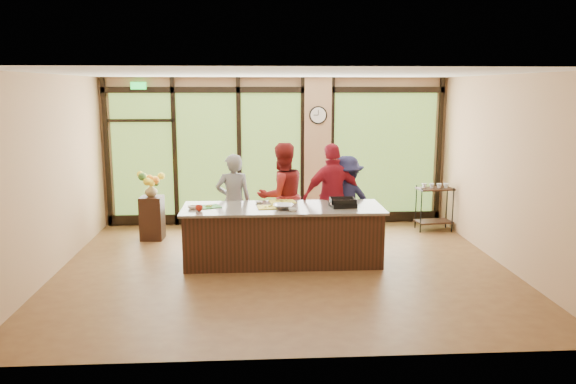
{
  "coord_description": "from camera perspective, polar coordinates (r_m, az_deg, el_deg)",
  "views": [
    {
      "loc": [
        -0.45,
        -8.45,
        2.8
      ],
      "look_at": [
        0.09,
        0.4,
        1.14
      ],
      "focal_mm": 35.0,
      "sensor_mm": 36.0,
      "label": 1
    }
  ],
  "objects": [
    {
      "name": "cook_right",
      "position": [
        9.95,
        5.92,
        -0.99
      ],
      "size": [
        1.07,
        0.65,
        1.63
      ],
      "primitive_type": "imported",
      "rotation": [
        0.0,
        0.0,
        3.1
      ],
      "color": "#1B1B3B",
      "rests_on": "floor"
    },
    {
      "name": "prep_bowl_near",
      "position": [
        8.94,
        -9.67,
        -1.55
      ],
      "size": [
        0.18,
        0.18,
        0.05
      ],
      "primitive_type": "imported",
      "rotation": [
        0.0,
        0.0,
        -0.23
      ],
      "color": "silver",
      "rests_on": "countertop"
    },
    {
      "name": "prep_bowl_mid",
      "position": [
        8.66,
        0.51,
        -1.81
      ],
      "size": [
        0.16,
        0.16,
        0.04
      ],
      "primitive_type": "imported",
      "rotation": [
        0.0,
        0.0,
        -0.25
      ],
      "color": "silver",
      "rests_on": "countertop"
    },
    {
      "name": "back_wall",
      "position": [
        11.54,
        -1.24,
        4.12
      ],
      "size": [
        7.0,
        0.0,
        7.0
      ],
      "primitive_type": "plane",
      "rotation": [
        1.57,
        0.0,
        0.0
      ],
      "color": "tan",
      "rests_on": "floor"
    },
    {
      "name": "wall_clock",
      "position": [
        11.41,
        3.08,
        7.81
      ],
      "size": [
        0.36,
        0.04,
        0.36
      ],
      "color": "black",
      "rests_on": "window_wall"
    },
    {
      "name": "cutting_board_left",
      "position": [
        9.04,
        -8.13,
        -1.49
      ],
      "size": [
        0.46,
        0.41,
        0.01
      ],
      "primitive_type": "cube",
      "rotation": [
        0.0,
        0.0,
        0.39
      ],
      "color": "#308531",
      "rests_on": "countertop"
    },
    {
      "name": "right_wall",
      "position": [
        9.42,
        21.35,
        1.92
      ],
      "size": [
        0.0,
        6.0,
        6.0
      ],
      "primitive_type": "plane",
      "rotation": [
        1.57,
        0.0,
        -1.57
      ],
      "color": "tan",
      "rests_on": "floor"
    },
    {
      "name": "bar_cart",
      "position": [
        11.45,
        14.65,
        -1.02
      ],
      "size": [
        0.74,
        0.48,
        0.94
      ],
      "rotation": [
        0.0,
        0.0,
        0.13
      ],
      "color": "black",
      "rests_on": "floor"
    },
    {
      "name": "flower_stand",
      "position": [
        10.76,
        -13.63,
        -2.57
      ],
      "size": [
        0.43,
        0.43,
        0.81
      ],
      "primitive_type": "cube",
      "rotation": [
        0.0,
        0.0,
        -0.05
      ],
      "color": "black",
      "rests_on": "floor"
    },
    {
      "name": "prep_bowl_far",
      "position": [
        9.26,
        -2.97,
        -1.05
      ],
      "size": [
        0.14,
        0.14,
        0.03
      ],
      "primitive_type": "imported",
      "rotation": [
        0.0,
        0.0,
        -0.1
      ],
      "color": "silver",
      "rests_on": "countertop"
    },
    {
      "name": "island_base",
      "position": [
        9.08,
        -0.53,
        -4.49
      ],
      "size": [
        3.1,
        1.0,
        0.88
      ],
      "primitive_type": "cube",
      "color": "black",
      "rests_on": "floor"
    },
    {
      "name": "cook_midleft",
      "position": [
        9.78,
        -0.64,
        -0.42
      ],
      "size": [
        1.11,
        1.01,
        1.87
      ],
      "primitive_type": "imported",
      "rotation": [
        0.0,
        0.0,
        3.55
      ],
      "color": "maroon",
      "rests_on": "floor"
    },
    {
      "name": "cook_left",
      "position": [
        9.79,
        -5.55,
        -0.99
      ],
      "size": [
        0.65,
        0.46,
        1.69
      ],
      "primitive_type": "imported",
      "rotation": [
        0.0,
        0.0,
        3.24
      ],
      "color": "slate",
      "rests_on": "floor"
    },
    {
      "name": "ceiling",
      "position": [
        8.47,
        -0.45,
        11.94
      ],
      "size": [
        7.0,
        7.0,
        0.0
      ],
      "primitive_type": "plane",
      "rotation": [
        3.14,
        0.0,
        0.0
      ],
      "color": "white",
      "rests_on": "back_wall"
    },
    {
      "name": "left_wall",
      "position": [
        9.08,
        -23.09,
        1.5
      ],
      "size": [
        0.0,
        6.0,
        6.0
      ],
      "primitive_type": "plane",
      "rotation": [
        1.57,
        0.0,
        1.57
      ],
      "color": "tan",
      "rests_on": "floor"
    },
    {
      "name": "window_wall",
      "position": [
        11.51,
        -0.41,
        3.58
      ],
      "size": [
        6.9,
        0.12,
        3.0
      ],
      "color": "tan",
      "rests_on": "floor"
    },
    {
      "name": "flower_vase",
      "position": [
        10.66,
        -13.75,
        0.18
      ],
      "size": [
        0.27,
        0.27,
        0.24
      ],
      "primitive_type": "imported",
      "rotation": [
        0.0,
        0.0,
        -0.19
      ],
      "color": "olive",
      "rests_on": "flower_stand"
    },
    {
      "name": "cook_midright",
      "position": [
        9.72,
        4.58,
        -0.53
      ],
      "size": [
        1.17,
        0.7,
        1.86
      ],
      "primitive_type": "imported",
      "rotation": [
        0.0,
        0.0,
        3.38
      ],
      "color": "maroon",
      "rests_on": "floor"
    },
    {
      "name": "red_ramekin",
      "position": [
        8.78,
        -9.02,
        -1.62
      ],
      "size": [
        0.15,
        0.15,
        0.09
      ],
      "primitive_type": "imported",
      "rotation": [
        0.0,
        0.0,
        -0.41
      ],
      "color": "#AC2111",
      "rests_on": "countertop"
    },
    {
      "name": "roasting_pan",
      "position": [
        9.01,
        5.59,
        -1.29
      ],
      "size": [
        0.44,
        0.36,
        0.07
      ],
      "primitive_type": "cube",
      "rotation": [
        0.0,
        0.0,
        0.14
      ],
      "color": "black",
      "rests_on": "countertop"
    },
    {
      "name": "cutting_board_center",
      "position": [
        8.92,
        -1.76,
        -1.54
      ],
      "size": [
        0.44,
        0.34,
        0.01
      ],
      "primitive_type": "cube",
      "rotation": [
        0.0,
        0.0,
        0.07
      ],
      "color": "yellow",
      "rests_on": "countertop"
    },
    {
      "name": "mixing_bowl",
      "position": [
        8.8,
        -0.47,
        -1.49
      ],
      "size": [
        0.36,
        0.36,
        0.08
      ],
      "primitive_type": "imported",
      "rotation": [
        0.0,
        0.0,
        -0.16
      ],
      "color": "silver",
      "rests_on": "countertop"
    },
    {
      "name": "floor",
      "position": [
        8.92,
        -0.42,
        -7.72
      ],
      "size": [
        7.0,
        7.0,
        0.0
      ],
      "primitive_type": "plane",
      "color": "brown",
      "rests_on": "ground"
    },
    {
      "name": "cutting_board_right",
      "position": [
        9.35,
        -0.6,
        -0.97
      ],
      "size": [
        0.46,
        0.37,
        0.01
      ],
      "primitive_type": "cube",
      "rotation": [
        0.0,
        0.0,
        0.14
      ],
      "color": "yellow",
      "rests_on": "countertop"
    },
    {
      "name": "countertop",
      "position": [
        8.97,
        -0.53,
        -1.65
      ],
      "size": [
        3.2,
        1.1,
        0.04
      ],
      "primitive_type": "cube",
      "color": "slate",
      "rests_on": "island_base"
    }
  ]
}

